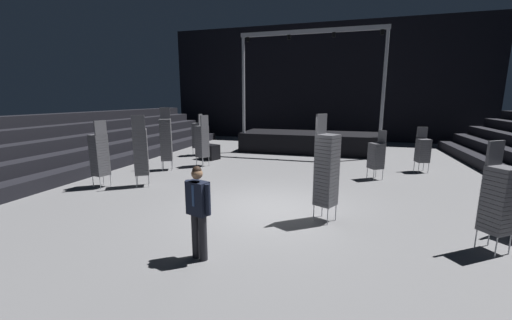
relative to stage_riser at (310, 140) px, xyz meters
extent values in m
cube|color=slate|center=(0.00, -9.55, -0.68)|extent=(22.00, 30.00, 0.10)
cube|color=black|center=(0.00, 5.45, 3.37)|extent=(22.00, 0.30, 8.00)
cube|color=black|center=(-7.62, -8.55, -0.41)|extent=(0.75, 24.00, 0.45)
cube|color=black|center=(-8.38, -8.55, 0.04)|extent=(0.75, 24.00, 0.45)
cube|color=black|center=(-9.12, -8.55, 0.49)|extent=(0.75, 24.00, 0.45)
cube|color=black|center=(-9.88, -8.55, 0.94)|extent=(0.75, 24.00, 0.45)
cube|color=black|center=(-10.62, -8.55, 1.39)|extent=(0.75, 24.00, 0.45)
cube|color=black|center=(0.00, 0.03, -0.11)|extent=(7.51, 2.90, 1.05)
cylinder|color=#9EA0A8|center=(-3.50, -1.17, 2.96)|extent=(0.16, 0.16, 5.08)
cylinder|color=#9EA0A8|center=(3.50, -1.17, 2.96)|extent=(0.16, 0.16, 5.08)
cube|color=#9EA0A8|center=(0.00, -1.17, 5.50)|extent=(7.21, 0.20, 0.20)
cylinder|color=black|center=(-3.25, -1.17, 5.28)|extent=(0.18, 0.18, 0.22)
cylinder|color=black|center=(-1.08, -1.17, 5.28)|extent=(0.18, 0.18, 0.22)
cylinder|color=black|center=(1.08, -1.17, 5.28)|extent=(0.18, 0.18, 0.22)
cylinder|color=black|center=(3.25, -1.17, 5.28)|extent=(0.18, 0.18, 0.22)
cylinder|color=black|center=(-0.50, -12.55, -0.20)|extent=(0.15, 0.15, 0.86)
cylinder|color=black|center=(-0.67, -12.50, -0.20)|extent=(0.15, 0.15, 0.86)
cube|color=silver|center=(-0.61, -12.58, 0.53)|extent=(0.20, 0.15, 0.61)
cube|color=black|center=(-0.59, -12.53, 0.53)|extent=(0.45, 0.34, 0.61)
cube|color=navy|center=(-0.62, -12.64, 0.61)|extent=(0.06, 0.03, 0.39)
cylinder|color=black|center=(-0.36, -12.60, 0.55)|extent=(0.12, 0.12, 0.56)
cylinder|color=black|center=(-0.81, -12.45, 0.55)|extent=(0.12, 0.12, 0.56)
sphere|color=#936B4C|center=(-0.59, -12.53, 0.98)|extent=(0.20, 0.20, 0.20)
sphere|color=black|center=(-0.59, -12.53, 1.03)|extent=(0.16, 0.16, 0.16)
cylinder|color=#B2B5BA|center=(-4.88, -8.60, -0.43)|extent=(0.02, 0.02, 0.40)
cylinder|color=#B2B5BA|center=(-4.56, -8.39, -0.43)|extent=(0.02, 0.02, 0.40)
cylinder|color=#B2B5BA|center=(-4.67, -8.92, -0.43)|extent=(0.02, 0.02, 0.40)
cylinder|color=#B2B5BA|center=(-4.36, -8.71, -0.43)|extent=(0.02, 0.02, 0.40)
cube|color=#4C4C51|center=(-4.62, -8.65, -0.19)|extent=(0.61, 0.61, 0.08)
cube|color=#4C4C51|center=(-4.62, -8.65, -0.11)|extent=(0.61, 0.61, 0.08)
cube|color=#4C4C51|center=(-4.62, -8.65, -0.02)|extent=(0.61, 0.61, 0.08)
cube|color=#4C4C51|center=(-4.62, -8.65, 0.06)|extent=(0.61, 0.61, 0.08)
cube|color=#4C4C51|center=(-4.62, -8.65, 0.15)|extent=(0.61, 0.61, 0.08)
cube|color=#4C4C51|center=(-4.62, -8.65, 0.23)|extent=(0.61, 0.61, 0.08)
cube|color=#4C4C51|center=(-4.62, -8.65, 0.32)|extent=(0.61, 0.61, 0.08)
cube|color=#4C4C51|center=(-4.62, -8.65, 0.40)|extent=(0.61, 0.61, 0.08)
cube|color=#4C4C51|center=(-4.62, -8.65, 0.49)|extent=(0.61, 0.61, 0.08)
cube|color=#4C4C51|center=(-4.62, -8.65, 0.57)|extent=(0.61, 0.61, 0.08)
cube|color=#4C4C51|center=(-4.62, -8.65, 0.66)|extent=(0.61, 0.61, 0.08)
cube|color=#4C4C51|center=(-4.62, -8.65, 0.74)|extent=(0.61, 0.61, 0.08)
cube|color=#4C4C51|center=(-4.62, -8.65, 0.83)|extent=(0.61, 0.61, 0.08)
cube|color=#4C4C51|center=(-4.62, -8.65, 0.91)|extent=(0.61, 0.61, 0.08)
cube|color=#4C4C51|center=(-4.62, -8.65, 1.00)|extent=(0.61, 0.61, 0.08)
cube|color=#4C4C51|center=(-4.62, -8.65, 1.08)|extent=(0.61, 0.61, 0.08)
cube|color=#4C4C51|center=(-4.62, -8.65, 1.17)|extent=(0.61, 0.61, 0.08)
cube|color=#4C4C51|center=(-4.62, -8.65, 1.25)|extent=(0.61, 0.61, 0.08)
cube|color=#4C4C51|center=(-4.51, -8.82, 1.53)|extent=(0.37, 0.26, 0.46)
cylinder|color=#B2B5BA|center=(-4.90, -6.36, -0.43)|extent=(0.02, 0.02, 0.40)
cylinder|color=#B2B5BA|center=(-5.24, -6.53, -0.43)|extent=(0.02, 0.02, 0.40)
cylinder|color=#B2B5BA|center=(-5.07, -6.02, -0.43)|extent=(0.02, 0.02, 0.40)
cylinder|color=#B2B5BA|center=(-5.41, -6.19, -0.43)|extent=(0.02, 0.02, 0.40)
cube|color=#4C4C51|center=(-5.16, -6.28, -0.19)|extent=(0.59, 0.59, 0.08)
cube|color=#4C4C51|center=(-5.16, -6.28, -0.11)|extent=(0.59, 0.59, 0.08)
cube|color=#4C4C51|center=(-5.16, -6.28, -0.02)|extent=(0.59, 0.59, 0.08)
cube|color=#4C4C51|center=(-5.16, -6.28, 0.06)|extent=(0.59, 0.59, 0.08)
cube|color=#4C4C51|center=(-5.16, -6.28, 0.15)|extent=(0.59, 0.59, 0.08)
cube|color=#4C4C51|center=(-5.16, -6.28, 0.23)|extent=(0.59, 0.59, 0.08)
cube|color=#4C4C51|center=(-5.16, -6.28, 0.32)|extent=(0.59, 0.59, 0.08)
cube|color=#4C4C51|center=(-5.16, -6.28, 0.40)|extent=(0.59, 0.59, 0.08)
cube|color=#4C4C51|center=(-5.16, -6.28, 0.49)|extent=(0.59, 0.59, 0.08)
cube|color=#4C4C51|center=(-5.16, -6.28, 0.57)|extent=(0.59, 0.59, 0.08)
cube|color=#4C4C51|center=(-5.16, -6.28, 0.66)|extent=(0.59, 0.59, 0.08)
cube|color=#4C4C51|center=(-5.16, -6.28, 0.74)|extent=(0.59, 0.59, 0.08)
cube|color=#4C4C51|center=(-5.16, -6.28, 0.83)|extent=(0.59, 0.59, 0.08)
cube|color=#4C4C51|center=(-5.16, -6.28, 0.91)|extent=(0.59, 0.59, 0.08)
cube|color=#4C4C51|center=(-5.16, -6.28, 1.00)|extent=(0.59, 0.59, 0.08)
cube|color=#4C4C51|center=(-5.16, -6.28, 1.08)|extent=(0.59, 0.59, 0.08)
cube|color=#4C4C51|center=(-5.16, -6.28, 1.17)|extent=(0.59, 0.59, 0.08)
cube|color=#4C4C51|center=(-5.16, -6.28, 1.25)|extent=(0.59, 0.59, 0.08)
cube|color=#4C4C51|center=(-5.16, -6.28, 1.34)|extent=(0.59, 0.59, 0.08)
cube|color=#4C4C51|center=(-5.16, -6.28, 1.42)|extent=(0.59, 0.59, 0.08)
cube|color=#4C4C51|center=(-5.24, -6.10, 1.70)|extent=(0.38, 0.23, 0.46)
cylinder|color=#B2B5BA|center=(2.93, -5.75, -0.43)|extent=(0.02, 0.02, 0.40)
cylinder|color=#B2B5BA|center=(2.73, -5.43, -0.43)|extent=(0.02, 0.02, 0.40)
cylinder|color=#B2B5BA|center=(3.25, -5.55, -0.43)|extent=(0.02, 0.02, 0.40)
cylinder|color=#B2B5BA|center=(3.05, -5.23, -0.43)|extent=(0.02, 0.02, 0.40)
cube|color=#4C4C51|center=(2.99, -5.49, -0.19)|extent=(0.61, 0.61, 0.08)
cube|color=#4C4C51|center=(2.99, -5.49, -0.11)|extent=(0.61, 0.61, 0.08)
cube|color=#4C4C51|center=(2.99, -5.49, -0.02)|extent=(0.61, 0.61, 0.08)
cube|color=#4C4C51|center=(2.99, -5.49, 0.06)|extent=(0.61, 0.61, 0.08)
cube|color=#4C4C51|center=(2.99, -5.49, 0.15)|extent=(0.61, 0.61, 0.08)
cube|color=#4C4C51|center=(2.99, -5.49, 0.23)|extent=(0.61, 0.61, 0.08)
cube|color=#4C4C51|center=(2.99, -5.49, 0.32)|extent=(0.61, 0.61, 0.08)
cube|color=#4C4C51|center=(2.99, -5.49, 0.40)|extent=(0.61, 0.61, 0.08)
cube|color=#4C4C51|center=(2.99, -5.49, 0.49)|extent=(0.61, 0.61, 0.08)
cube|color=#4C4C51|center=(2.99, -5.49, 0.57)|extent=(0.61, 0.61, 0.08)
cube|color=#4C4C51|center=(2.99, -5.49, 0.66)|extent=(0.61, 0.61, 0.08)
cube|color=#4C4C51|center=(3.16, -5.38, 0.93)|extent=(0.26, 0.37, 0.46)
cylinder|color=#B2B5BA|center=(5.12, -3.88, -0.43)|extent=(0.02, 0.02, 0.40)
cylinder|color=#B2B5BA|center=(4.75, -3.98, -0.43)|extent=(0.02, 0.02, 0.40)
cylinder|color=#B2B5BA|center=(5.02, -3.52, -0.43)|extent=(0.02, 0.02, 0.40)
cylinder|color=#B2B5BA|center=(4.65, -3.61, -0.43)|extent=(0.02, 0.02, 0.40)
cube|color=#4C4C51|center=(4.88, -3.75, -0.19)|extent=(0.54, 0.54, 0.08)
cube|color=#4C4C51|center=(4.88, -3.75, -0.11)|extent=(0.54, 0.54, 0.08)
cube|color=#4C4C51|center=(4.88, -3.75, -0.02)|extent=(0.54, 0.54, 0.08)
cube|color=#4C4C51|center=(4.88, -3.75, 0.06)|extent=(0.54, 0.54, 0.08)
cube|color=#4C4C51|center=(4.88, -3.75, 0.15)|extent=(0.54, 0.54, 0.08)
cube|color=#4C4C51|center=(4.88, -3.75, 0.23)|extent=(0.54, 0.54, 0.08)
cube|color=#4C4C51|center=(4.88, -3.75, 0.32)|extent=(0.54, 0.54, 0.08)
cube|color=#4C4C51|center=(4.88, -3.75, 0.40)|extent=(0.54, 0.54, 0.08)
cube|color=#4C4C51|center=(4.88, -3.75, 0.49)|extent=(0.54, 0.54, 0.08)
cube|color=#4C4C51|center=(4.88, -3.75, 0.57)|extent=(0.54, 0.54, 0.08)
cube|color=#4C4C51|center=(4.88, -3.75, 0.66)|extent=(0.54, 0.54, 0.08)
cube|color=#4C4C51|center=(4.83, -3.56, 0.93)|extent=(0.40, 0.15, 0.46)
cylinder|color=#B2B5BA|center=(-6.10, -9.27, -0.43)|extent=(0.02, 0.02, 0.40)
cylinder|color=#B2B5BA|center=(-6.01, -8.90, -0.43)|extent=(0.02, 0.02, 0.40)
cylinder|color=#B2B5BA|center=(-5.73, -9.36, -0.43)|extent=(0.02, 0.02, 0.40)
cylinder|color=#B2B5BA|center=(-5.64, -8.99, -0.43)|extent=(0.02, 0.02, 0.40)
cube|color=#4C4C51|center=(-5.87, -9.13, -0.19)|extent=(0.53, 0.53, 0.08)
cube|color=#4C4C51|center=(-5.87, -9.13, -0.11)|extent=(0.53, 0.53, 0.08)
cube|color=#4C4C51|center=(-5.87, -9.13, -0.02)|extent=(0.53, 0.53, 0.08)
cube|color=#4C4C51|center=(-5.87, -9.13, 0.06)|extent=(0.53, 0.53, 0.08)
cube|color=#4C4C51|center=(-5.87, -9.13, 0.15)|extent=(0.53, 0.53, 0.08)
cube|color=#4C4C51|center=(-5.87, -9.13, 0.23)|extent=(0.53, 0.53, 0.08)
cube|color=#4C4C51|center=(-5.87, -9.13, 0.32)|extent=(0.53, 0.53, 0.08)
cube|color=#4C4C51|center=(-5.87, -9.13, 0.40)|extent=(0.53, 0.53, 0.08)
cube|color=#4C4C51|center=(-5.87, -9.13, 0.49)|extent=(0.53, 0.53, 0.08)
cube|color=#4C4C51|center=(-5.87, -9.13, 0.57)|extent=(0.53, 0.53, 0.08)
cube|color=#4C4C51|center=(-5.87, -9.13, 0.66)|extent=(0.53, 0.53, 0.08)
cube|color=#4C4C51|center=(-5.87, -9.13, 0.74)|extent=(0.53, 0.53, 0.08)
cube|color=#4C4C51|center=(-5.87, -9.13, 0.83)|extent=(0.53, 0.53, 0.08)
cube|color=#4C4C51|center=(-5.87, -9.13, 0.91)|extent=(0.53, 0.53, 0.08)
cube|color=#4C4C51|center=(-5.87, -9.13, 1.00)|extent=(0.53, 0.53, 0.08)
cube|color=#4C4C51|center=(-5.87, -9.13, 1.08)|extent=(0.53, 0.53, 0.08)
cube|color=#4C4C51|center=(-5.68, -9.17, 1.36)|extent=(0.14, 0.41, 0.46)
cylinder|color=#B2B5BA|center=(4.98, -10.75, -0.43)|extent=(0.02, 0.02, 0.40)
cylinder|color=#B2B5BA|center=(4.67, -10.97, -0.43)|extent=(0.02, 0.02, 0.40)
cylinder|color=#B2B5BA|center=(4.75, -10.44, -0.43)|extent=(0.02, 0.02, 0.40)
cylinder|color=#B2B5BA|center=(4.45, -10.66, -0.43)|extent=(0.02, 0.02, 0.40)
cube|color=#4C4C51|center=(4.71, -10.71, -0.19)|extent=(0.61, 0.61, 0.08)
cube|color=#4C4C51|center=(4.71, -10.71, -0.11)|extent=(0.61, 0.61, 0.08)
cube|color=#4C4C51|center=(4.71, -10.71, -0.02)|extent=(0.61, 0.61, 0.08)
cube|color=#4C4C51|center=(4.71, -10.71, 0.06)|extent=(0.61, 0.61, 0.08)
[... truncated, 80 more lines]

